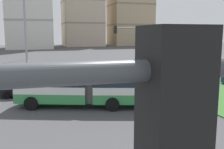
# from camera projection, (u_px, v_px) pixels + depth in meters

# --- Properties ---
(articulated_bus) EXTENTS (11.95, 6.12, 3.00)m
(articulated_bus) POSITION_uv_depth(u_px,v_px,m) (96.00, 85.00, 19.57)
(articulated_bus) COLOR silver
(articulated_bus) RESTS_ON ground
(car_black_sedan) EXTENTS (4.54, 2.33, 1.58)m
(car_black_sedan) POSITION_uv_depth(u_px,v_px,m) (26.00, 87.00, 23.06)
(car_black_sedan) COLOR black
(car_black_sedan) RESTS_ON ground
(flower_planter_4) EXTENTS (1.10, 0.56, 0.74)m
(flower_planter_4) POSITION_uv_depth(u_px,v_px,m) (203.00, 100.00, 19.93)
(flower_planter_4) COLOR brown
(flower_planter_4) RESTS_ON grass_median
(traffic_light_far_right) EXTENTS (4.07, 0.28, 6.26)m
(traffic_light_far_right) POSITION_uv_depth(u_px,v_px,m) (137.00, 45.00, 27.83)
(traffic_light_far_right) COLOR #474C51
(traffic_light_far_right) RESTS_ON ground
(apartment_tower_centre) EXTENTS (16.65, 19.83, 37.97)m
(apartment_tower_centre) POSITION_uv_depth(u_px,v_px,m) (82.00, 2.00, 114.54)
(apartment_tower_centre) COLOR #C6B299
(apartment_tower_centre) RESTS_ON ground
(apartment_tower_eastcentre) EXTENTS (18.59, 16.98, 36.37)m
(apartment_tower_eastcentre) POSITION_uv_depth(u_px,v_px,m) (130.00, 6.00, 121.54)
(apartment_tower_eastcentre) COLOR tan
(apartment_tower_eastcentre) RESTS_ON ground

